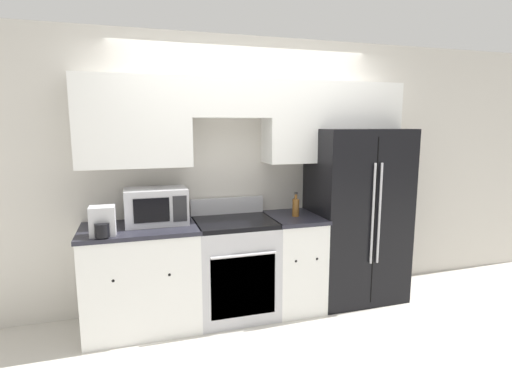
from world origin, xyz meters
TOP-DOWN VIEW (x-y plane):
  - ground_plane at (0.00, 0.00)m, footprint 12.00×12.00m
  - wall_back at (0.01, 0.59)m, footprint 8.00×0.39m
  - lower_cabinets_left at (-1.05, 0.31)m, footprint 0.98×0.64m
  - lower_cabinets_right at (0.38, 0.31)m, footprint 0.48×0.64m
  - oven_range at (-0.21, 0.31)m, footprint 0.72×0.65m
  - refrigerator at (1.07, 0.36)m, footprint 0.92×0.75m
  - microwave at (-0.89, 0.38)m, footprint 0.53×0.35m
  - bottle at (0.39, 0.29)m, footprint 0.06×0.06m
  - paper_towel_holder at (-1.32, 0.11)m, footprint 0.19×0.23m

SIDE VIEW (x-z plane):
  - ground_plane at x=0.00m, z-range 0.00..0.00m
  - lower_cabinets_left at x=-1.05m, z-range 0.00..0.91m
  - lower_cabinets_right at x=0.38m, z-range 0.00..0.91m
  - oven_range at x=-0.21m, z-range -0.07..0.99m
  - refrigerator at x=1.07m, z-range 0.00..1.73m
  - bottle at x=0.39m, z-range 0.88..1.12m
  - paper_towel_holder at x=-1.32m, z-range 0.90..1.13m
  - microwave at x=-0.89m, z-range 0.91..1.22m
  - wall_back at x=0.01m, z-range 0.18..2.78m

